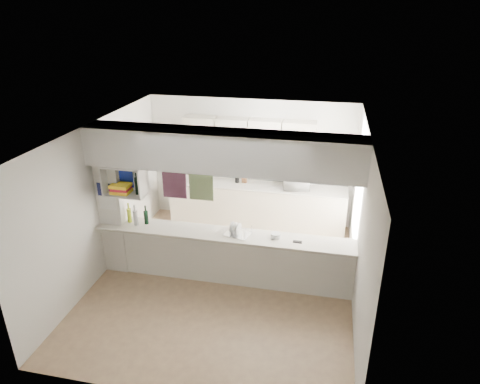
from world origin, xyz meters
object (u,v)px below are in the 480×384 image
(microwave, at_px, (296,182))
(dish_rack, at_px, (237,230))
(bowl, at_px, (297,174))
(wine_bottles, at_px, (132,216))

(microwave, bearing_deg, dish_rack, 62.11)
(bowl, xyz_separation_m, dish_rack, (-0.75, -2.09, -0.23))
(microwave, relative_size, wine_bottles, 0.98)
(microwave, xyz_separation_m, dish_rack, (-0.75, -2.05, -0.06))
(dish_rack, xyz_separation_m, wine_bottles, (-1.79, 0.01, 0.05))
(dish_rack, relative_size, wine_bottles, 0.86)
(dish_rack, height_order, wine_bottles, wine_bottles)
(microwave, height_order, dish_rack, microwave)
(microwave, relative_size, dish_rack, 1.14)
(bowl, relative_size, dish_rack, 0.53)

